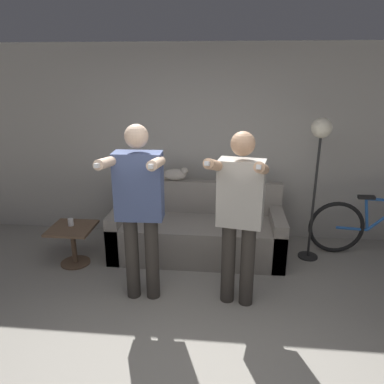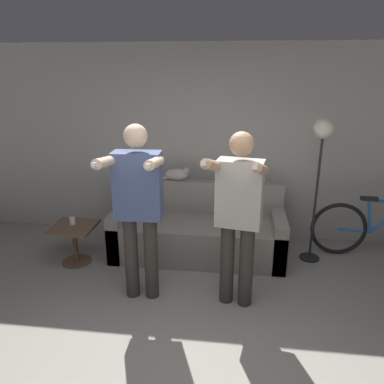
% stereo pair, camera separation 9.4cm
% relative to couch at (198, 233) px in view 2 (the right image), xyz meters
% --- Properties ---
extents(ground_plane, '(16.00, 16.00, 0.00)m').
position_rel_couch_xyz_m(ground_plane, '(0.11, -1.96, -0.29)').
color(ground_plane, gray).
extents(wall_back, '(10.00, 0.05, 2.60)m').
position_rel_couch_xyz_m(wall_back, '(0.11, 0.67, 1.01)').
color(wall_back, '#B7B2A8').
rests_on(wall_back, ground_plane).
extents(couch, '(2.13, 0.83, 0.89)m').
position_rel_couch_xyz_m(couch, '(0.00, 0.00, 0.00)').
color(couch, gray).
rests_on(couch, ground_plane).
extents(person_left, '(0.54, 0.68, 1.81)m').
position_rel_couch_xyz_m(person_left, '(-0.48, -1.01, 0.76)').
color(person_left, '#38332D').
rests_on(person_left, ground_plane).
extents(person_right, '(0.58, 0.72, 1.76)m').
position_rel_couch_xyz_m(person_right, '(0.49, -1.01, 0.73)').
color(person_right, '#38332D').
rests_on(person_right, ground_plane).
extents(cat, '(0.41, 0.11, 0.18)m').
position_rel_couch_xyz_m(cat, '(-0.31, 0.30, 0.68)').
color(cat, '#B7AD9E').
rests_on(cat, couch).
extents(floor_lamp, '(0.25, 0.25, 1.76)m').
position_rel_couch_xyz_m(floor_lamp, '(1.41, 0.05, 1.14)').
color(floor_lamp, black).
rests_on(floor_lamp, ground_plane).
extents(side_table, '(0.51, 0.51, 0.48)m').
position_rel_couch_xyz_m(side_table, '(-1.47, -0.40, 0.06)').
color(side_table, brown).
rests_on(side_table, ground_plane).
extents(cup, '(0.07, 0.07, 0.09)m').
position_rel_couch_xyz_m(cup, '(-1.50, -0.36, 0.23)').
color(cup, white).
rests_on(cup, side_table).
extents(bicycle, '(1.71, 0.07, 0.79)m').
position_rel_couch_xyz_m(bicycle, '(2.27, 0.22, 0.07)').
color(bicycle, black).
rests_on(bicycle, ground_plane).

